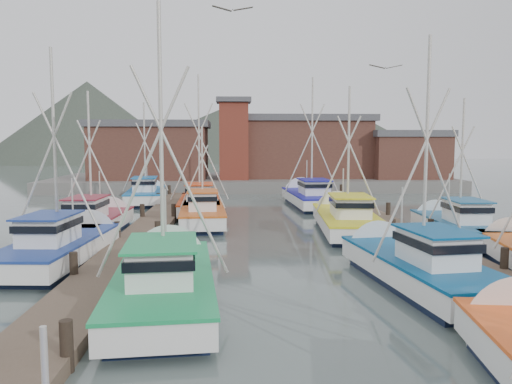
{
  "coord_description": "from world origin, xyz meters",
  "views": [
    {
      "loc": [
        -2.3,
        -19.97,
        5.16
      ],
      "look_at": [
        -1.02,
        5.48,
        2.6
      ],
      "focal_mm": 35.0,
      "sensor_mm": 36.0,
      "label": 1
    }
  ],
  "objects_px": {
    "boat_12": "(200,203)",
    "boat_8": "(203,213)",
    "lookout_tower": "(234,138)",
    "boat_4": "(165,279)"
  },
  "relations": [
    {
      "from": "boat_12",
      "to": "boat_8",
      "type": "bearing_deg",
      "value": -86.61
    },
    {
      "from": "lookout_tower",
      "to": "boat_12",
      "type": "distance_m",
      "value": 17.41
    },
    {
      "from": "boat_4",
      "to": "lookout_tower",
      "type": "bearing_deg",
      "value": 81.34
    },
    {
      "from": "lookout_tower",
      "to": "boat_8",
      "type": "relative_size",
      "value": 0.98
    },
    {
      "from": "lookout_tower",
      "to": "boat_12",
      "type": "height_order",
      "value": "boat_12"
    },
    {
      "from": "lookout_tower",
      "to": "boat_12",
      "type": "xyz_separation_m",
      "value": [
        -2.6,
        -16.51,
        -4.86
      ]
    },
    {
      "from": "boat_8",
      "to": "boat_12",
      "type": "height_order",
      "value": "boat_12"
    },
    {
      "from": "boat_12",
      "to": "boat_4",
      "type": "bearing_deg",
      "value": -91.74
    },
    {
      "from": "boat_8",
      "to": "boat_4",
      "type": "bearing_deg",
      "value": -94.59
    },
    {
      "from": "boat_12",
      "to": "lookout_tower",
      "type": "bearing_deg",
      "value": 78.99
    }
  ]
}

